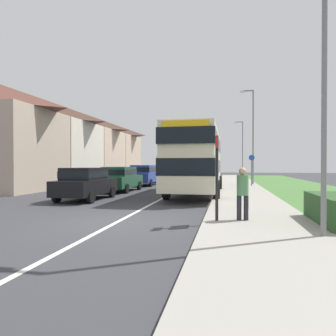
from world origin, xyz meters
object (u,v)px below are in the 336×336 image
(parked_car_black, at_px, (86,182))
(street_lamp_near, at_px, (320,47))
(double_decker_bus, at_px, (197,158))
(parked_car_white, at_px, (157,173))
(parked_car_dark_green, at_px, (120,178))
(pedestrian_at_stop, at_px, (243,191))
(street_lamp_far, at_px, (242,145))
(bus_stop_sign, at_px, (217,172))
(parked_car_blue, at_px, (144,174))
(cycle_route_sign, at_px, (252,169))
(street_lamp_mid, at_px, (252,131))

(parked_car_black, relative_size, street_lamp_near, 0.52)
(double_decker_bus, height_order, parked_car_white, double_decker_bus)
(parked_car_white, bearing_deg, parked_car_dark_green, -89.69)
(pedestrian_at_stop, bearing_deg, street_lamp_far, 87.39)
(parked_car_dark_green, height_order, pedestrian_at_stop, pedestrian_at_stop)
(double_decker_bus, xyz_separation_m, parked_car_black, (-5.15, -3.76, -1.26))
(parked_car_white, distance_m, bus_stop_sign, 21.84)
(parked_car_white, xyz_separation_m, street_lamp_near, (9.03, -22.24, 3.52))
(parked_car_blue, bearing_deg, street_lamp_far, 64.29)
(pedestrian_at_stop, bearing_deg, cycle_route_sign, 84.62)
(pedestrian_at_stop, bearing_deg, double_decker_bus, 104.46)
(parked_car_dark_green, relative_size, parked_car_white, 0.97)
(parked_car_white, xyz_separation_m, cycle_route_sign, (8.83, -5.47, 0.50))
(bus_stop_sign, bearing_deg, street_lamp_far, 86.15)
(bus_stop_sign, bearing_deg, pedestrian_at_stop, 14.80)
(street_lamp_near, distance_m, street_lamp_far, 35.22)
(street_lamp_far, bearing_deg, parked_car_black, -107.12)
(bus_stop_sign, distance_m, cycle_route_sign, 15.47)
(parked_car_blue, relative_size, street_lamp_near, 0.54)
(parked_car_dark_green, relative_size, street_lamp_mid, 0.56)
(pedestrian_at_stop, bearing_deg, street_lamp_near, -45.46)
(parked_car_dark_green, relative_size, bus_stop_sign, 1.71)
(cycle_route_sign, relative_size, street_lamp_far, 0.33)
(parked_car_blue, relative_size, street_lamp_mid, 0.52)
(double_decker_bus, relative_size, parked_car_white, 2.20)
(parked_car_dark_green, distance_m, parked_car_white, 10.92)
(parked_car_dark_green, height_order, street_lamp_far, street_lamp_far)
(parked_car_blue, height_order, cycle_route_sign, cycle_route_sign)
(cycle_route_sign, bearing_deg, double_decker_bus, -118.73)
(parked_car_white, relative_size, street_lamp_near, 0.59)
(parked_car_white, relative_size, bus_stop_sign, 1.77)
(parked_car_black, distance_m, street_lamp_mid, 15.66)
(parked_car_black, distance_m, parked_car_dark_green, 4.92)
(bus_stop_sign, relative_size, street_lamp_mid, 0.32)
(parked_car_white, xyz_separation_m, street_lamp_mid, (8.99, -3.52, 3.64))
(double_decker_bus, xyz_separation_m, bus_stop_sign, (1.45, -8.71, -0.60))
(bus_stop_sign, xyz_separation_m, street_lamp_near, (2.37, -1.46, 2.91))
(cycle_route_sign, relative_size, street_lamp_near, 0.32)
(bus_stop_sign, bearing_deg, parked_car_blue, 113.00)
(pedestrian_at_stop, height_order, bus_stop_sign, bus_stop_sign)
(parked_car_black, xyz_separation_m, parked_car_dark_green, (0.00, 4.92, 0.01))
(double_decker_bus, bearing_deg, parked_car_blue, 127.18)
(parked_car_black, xyz_separation_m, pedestrian_at_stop, (7.35, -4.75, 0.09))
(bus_stop_sign, distance_m, street_lamp_mid, 17.69)
(street_lamp_far, bearing_deg, street_lamp_mid, -89.81)
(parked_car_black, distance_m, street_lamp_near, 11.59)
(pedestrian_at_stop, xyz_separation_m, bus_stop_sign, (-0.74, -0.20, 0.56))
(bus_stop_sign, bearing_deg, street_lamp_near, -31.58)
(parked_car_black, relative_size, cycle_route_sign, 1.62)
(double_decker_bus, bearing_deg, cycle_route_sign, 61.27)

